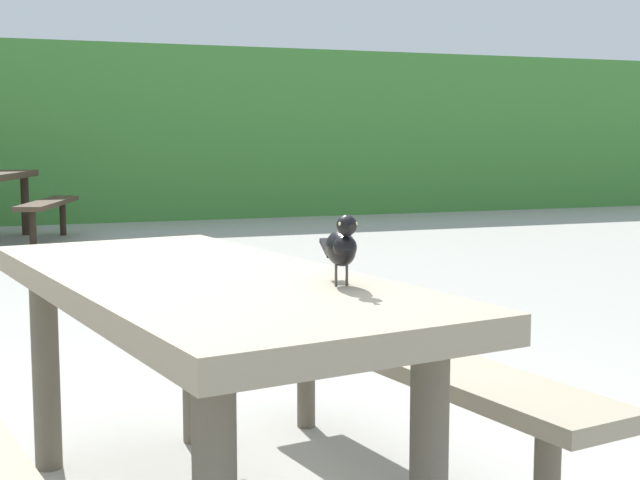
% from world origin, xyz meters
% --- Properties ---
extents(hedge_wall, '(28.00, 1.98, 2.33)m').
position_xyz_m(hedge_wall, '(0.00, 10.21, 1.16)').
color(hedge_wall, '#428438').
rests_on(hedge_wall, ground).
extents(picnic_table_foreground, '(1.95, 1.97, 0.74)m').
position_xyz_m(picnic_table_foreground, '(0.12, -0.21, 0.56)').
color(picnic_table_foreground, gray).
rests_on(picnic_table_foreground, ground).
extents(bird_grackle, '(0.09, 0.29, 0.18)m').
position_xyz_m(bird_grackle, '(0.41, -0.57, 0.84)').
color(bird_grackle, black).
rests_on(bird_grackle, picnic_table_foreground).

